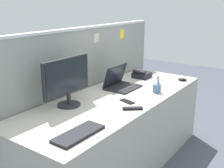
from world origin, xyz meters
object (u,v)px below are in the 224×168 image
keyboard_main (79,134)px  laptop (120,82)px  tv_remote (133,108)px  cell_phone_black_slab (127,101)px  pen_cup (157,88)px  desk_phone (142,75)px  computer_mouse_right_hand (183,80)px  desktop_monitor (67,79)px

keyboard_main → laptop: bearing=20.2°
keyboard_main → tv_remote: 0.62m
keyboard_main → cell_phone_black_slab: bearing=6.9°
laptop → keyboard_main: (-1.07, -0.38, -0.05)m
keyboard_main → pen_cup: pen_cup is taller
keyboard_main → desk_phone: bearing=14.9°
computer_mouse_right_hand → tv_remote: (-1.09, 0.01, -0.01)m
keyboard_main → computer_mouse_right_hand: computer_mouse_right_hand is taller
computer_mouse_right_hand → cell_phone_black_slab: 0.97m
computer_mouse_right_hand → pen_cup: size_ratio=0.56×
computer_mouse_right_hand → tv_remote: bearing=164.2°
desk_phone → pen_cup: (-0.40, -0.40, 0.01)m
desktop_monitor → desk_phone: size_ratio=2.77×
laptop → keyboard_main: bearing=-160.6°
tv_remote → desktop_monitor: bearing=76.1°
desk_phone → pen_cup: 0.57m
desktop_monitor → tv_remote: size_ratio=3.10×
cell_phone_black_slab → keyboard_main: bearing=-158.5°
laptop → tv_remote: (-0.45, -0.43, -0.05)m
cell_phone_black_slab → pen_cup: bearing=2.5°
computer_mouse_right_hand → cell_phone_black_slab: (-0.96, 0.14, -0.01)m
desktop_monitor → computer_mouse_right_hand: bearing=-21.5°
pen_cup → desk_phone: bearing=44.9°
laptop → desk_phone: (0.48, 0.01, -0.02)m
keyboard_main → computer_mouse_right_hand: size_ratio=3.93×
pen_cup → cell_phone_black_slab: (-0.40, 0.09, -0.04)m
desktop_monitor → tv_remote: (0.24, -0.51, -0.23)m
keyboard_main → pen_cup: (1.15, -0.01, 0.03)m
laptop → desktop_monitor: bearing=173.4°
laptop → tv_remote: bearing=-136.4°
desktop_monitor → cell_phone_black_slab: size_ratio=3.59×
desk_phone → pen_cup: pen_cup is taller
desktop_monitor → pen_cup: bearing=-31.3°
tv_remote → computer_mouse_right_hand: bearing=-39.6°
laptop → desk_phone: bearing=1.3°
desktop_monitor → desk_phone: desktop_monitor is taller
computer_mouse_right_hand → cell_phone_black_slab: bearing=156.1°
desktop_monitor → keyboard_main: (-0.38, -0.46, -0.23)m
desktop_monitor → desk_phone: (1.18, -0.07, -0.20)m
desk_phone → computer_mouse_right_hand: desk_phone is taller
pen_cup → tv_remote: pen_cup is taller
desk_phone → computer_mouse_right_hand: size_ratio=1.90×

